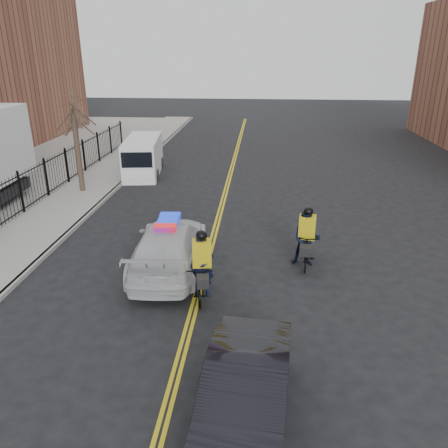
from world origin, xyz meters
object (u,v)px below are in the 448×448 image
dark_sedan (244,400)px  police_cruiser (169,246)px  cargo_van (143,157)px  cyclist_near (202,273)px  cyclist_far (306,243)px

dark_sedan → police_cruiser: bearing=117.8°
police_cruiser → dark_sedan: (2.89, -6.89, -0.04)m
police_cruiser → cargo_van: cargo_van is taller
dark_sedan → cyclist_near: cyclist_near is taller
police_cruiser → cargo_van: (-4.07, 12.11, 0.25)m
dark_sedan → cargo_van: 20.24m
police_cruiser → dark_sedan: size_ratio=1.21×
cargo_van → cyclist_near: (5.46, -13.90, -0.31)m
dark_sedan → cyclist_far: 7.70m
cyclist_near → cyclist_far: (3.34, 2.38, 0.10)m
dark_sedan → cargo_van: cargo_van is taller
police_cruiser → cyclist_near: 2.27m
cyclist_far → cargo_van: bearing=134.9°
cargo_van → cyclist_near: 14.93m
dark_sedan → cyclist_far: (1.85, 7.48, 0.08)m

